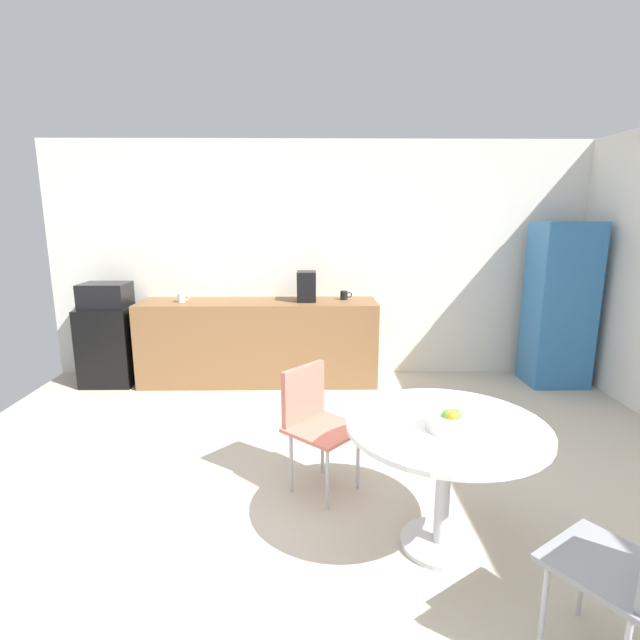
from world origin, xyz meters
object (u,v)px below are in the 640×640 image
Objects in this scene: chair_coral at (314,413)px; mug_green at (344,295)px; mini_fridge at (110,345)px; mug_white at (182,298)px; microwave at (106,295)px; fruit_bowl at (449,421)px; chair_gray at (638,561)px; coffee_maker at (307,286)px; locker_cabinet at (559,305)px; round_table at (445,448)px.

mug_green reaches higher than chair_coral.
mug_white is (0.82, -0.04, 0.53)m from mini_fridge.
fruit_bowl is (2.91, -2.83, -0.19)m from microwave.
chair_coral is 2.28m from mug_green.
mug_white is at bearing 126.83° from chair_gray.
chair_gray is (3.45, -3.55, 0.10)m from mini_fridge.
mini_fridge is 2.61m from mug_green.
chair_gray is 6.43× the size of mug_white.
chair_coral is 2.59× the size of coffee_maker.
locker_cabinet reaches higher than mug_white.
mini_fridge reaches higher than round_table.
fruit_bowl is 0.72× the size of coffee_maker.
mini_fridge is 0.79× the size of round_table.
chair_coral is (-2.62, -2.03, -0.35)m from locker_cabinet.
microwave is 3.10m from chair_coral.
mug_green is (-2.28, 0.19, 0.08)m from locker_cabinet.
mug_green is (1.73, 0.13, 0.00)m from mug_white.
mug_white is 1.74m from mug_green.
locker_cabinet reaches higher than microwave.
mini_fridge is 3.07m from chair_coral.
microwave is at bearing 177.07° from mug_white.
microwave is 0.28× the size of locker_cabinet.
mini_fridge is at bearing 136.56° from round_table.
locker_cabinet is 3.34m from fruit_bowl.
locker_cabinet is 13.51× the size of mug_white.
mini_fridge is at bearing 0.00° from microwave.
microwave is at bearing 178.82° from locker_cabinet.
microwave is at bearing 136.56° from round_table.
fruit_bowl is at bearing -44.23° from mini_fridge.
mug_white is at bearing 123.78° from chair_coral.
mug_white is at bearing 179.17° from locker_cabinet.
coffee_maker is (2.14, 0.00, 0.09)m from microwave.
mug_green reaches higher than round_table.
mug_white is (-2.10, 2.72, 0.36)m from round_table.
microwave is 4.04m from round_table.
coffee_maker is at bearing 110.19° from chair_gray.
mini_fridge is 0.55m from microwave.
chair_gray is 6.43× the size of mug_green.
fruit_bowl is at bearing -83.05° from mug_green.
round_table is 3.33× the size of coffee_maker.
chair_gray is 3.60× the size of fruit_bowl.
mug_green is (-0.36, 2.92, 0.17)m from fruit_bowl.
chair_coral is 1.02m from fruit_bowl.
chair_coral is 2.19m from coffee_maker.
locker_cabinet is 13.51× the size of mug_green.
mini_fridge is 2.62× the size of coffee_maker.
chair_gray is at bearing -45.84° from microwave.
microwave is 4.84m from locker_cabinet.
mug_green is (2.55, 0.09, -0.02)m from microwave.
mug_white is (-2.63, 3.51, 0.43)m from chair_gray.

